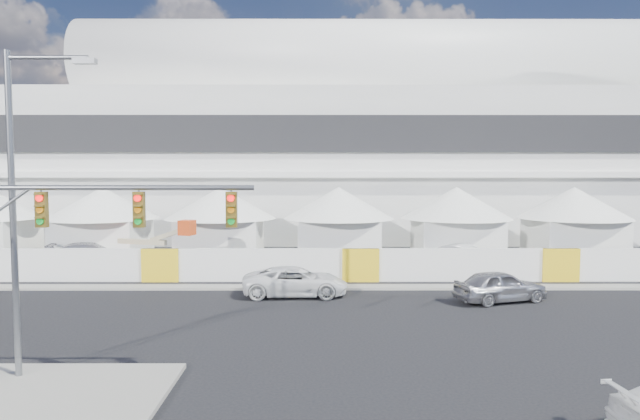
{
  "coord_description": "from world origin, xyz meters",
  "views": [
    {
      "loc": [
        3.49,
        -19.38,
        6.68
      ],
      "look_at": [
        3.56,
        10.0,
        4.62
      ],
      "focal_mm": 32.0,
      "sensor_mm": 36.0,
      "label": 1
    }
  ],
  "objects_px": {
    "lot_car_a": "(464,256)",
    "boom_lift": "(137,256)",
    "sedan_silver": "(500,286)",
    "pickup_curb": "(296,281)",
    "traffic_mast": "(22,261)",
    "lot_car_c": "(90,254)",
    "streetlight_median": "(21,192)"
  },
  "relations": [
    {
      "from": "lot_car_a",
      "to": "boom_lift",
      "type": "distance_m",
      "value": 22.28
    },
    {
      "from": "sedan_silver",
      "to": "boom_lift",
      "type": "distance_m",
      "value": 23.46
    },
    {
      "from": "sedan_silver",
      "to": "pickup_curb",
      "type": "relative_size",
      "value": 0.85
    },
    {
      "from": "sedan_silver",
      "to": "pickup_curb",
      "type": "xyz_separation_m",
      "value": [
        -10.45,
        1.41,
        -0.03
      ]
    },
    {
      "from": "traffic_mast",
      "to": "lot_car_c",
      "type": "bearing_deg",
      "value": 107.54
    },
    {
      "from": "lot_car_c",
      "to": "streetlight_median",
      "type": "relative_size",
      "value": 0.54
    },
    {
      "from": "pickup_curb",
      "to": "lot_car_a",
      "type": "relative_size",
      "value": 1.19
    },
    {
      "from": "traffic_mast",
      "to": "boom_lift",
      "type": "height_order",
      "value": "traffic_mast"
    },
    {
      "from": "traffic_mast",
      "to": "streetlight_median",
      "type": "xyz_separation_m",
      "value": [
        -0.5,
        1.03,
        2.01
      ]
    },
    {
      "from": "pickup_curb",
      "to": "lot_car_a",
      "type": "distance_m",
      "value": 14.39
    },
    {
      "from": "lot_car_a",
      "to": "boom_lift",
      "type": "height_order",
      "value": "boom_lift"
    },
    {
      "from": "lot_car_a",
      "to": "lot_car_c",
      "type": "relative_size",
      "value": 0.85
    },
    {
      "from": "traffic_mast",
      "to": "streetlight_median",
      "type": "relative_size",
      "value": 0.91
    },
    {
      "from": "pickup_curb",
      "to": "boom_lift",
      "type": "bearing_deg",
      "value": 51.83
    },
    {
      "from": "sedan_silver",
      "to": "pickup_curb",
      "type": "bearing_deg",
      "value": 64.52
    },
    {
      "from": "lot_car_a",
      "to": "lot_car_c",
      "type": "distance_m",
      "value": 26.11
    },
    {
      "from": "lot_car_a",
      "to": "traffic_mast",
      "type": "distance_m",
      "value": 29.26
    },
    {
      "from": "sedan_silver",
      "to": "boom_lift",
      "type": "height_order",
      "value": "boom_lift"
    },
    {
      "from": "lot_car_c",
      "to": "boom_lift",
      "type": "height_order",
      "value": "boom_lift"
    },
    {
      "from": "lot_car_c",
      "to": "traffic_mast",
      "type": "xyz_separation_m",
      "value": [
        7.27,
        -22.99,
        3.2
      ]
    },
    {
      "from": "lot_car_c",
      "to": "pickup_curb",
      "type": "bearing_deg",
      "value": -135.66
    },
    {
      "from": "streetlight_median",
      "to": "boom_lift",
      "type": "xyz_separation_m",
      "value": [
        -2.93,
        20.31,
        -5.08
      ]
    },
    {
      "from": "sedan_silver",
      "to": "lot_car_a",
      "type": "height_order",
      "value": "sedan_silver"
    },
    {
      "from": "lot_car_a",
      "to": "traffic_mast",
      "type": "relative_size",
      "value": 0.5
    },
    {
      "from": "boom_lift",
      "to": "traffic_mast",
      "type": "bearing_deg",
      "value": -62.25
    },
    {
      "from": "pickup_curb",
      "to": "lot_car_c",
      "type": "height_order",
      "value": "lot_car_c"
    },
    {
      "from": "lot_car_a",
      "to": "lot_car_c",
      "type": "xyz_separation_m",
      "value": [
        -26.1,
        0.82,
        0.03
      ]
    },
    {
      "from": "boom_lift",
      "to": "lot_car_c",
      "type": "bearing_deg",
      "value": 175.34
    },
    {
      "from": "pickup_curb",
      "to": "boom_lift",
      "type": "distance_m",
      "value": 13.67
    },
    {
      "from": "lot_car_c",
      "to": "lot_car_a",
      "type": "bearing_deg",
      "value": -104.08
    },
    {
      "from": "sedan_silver",
      "to": "lot_car_c",
      "type": "distance_m",
      "value": 27.63
    },
    {
      "from": "lot_car_c",
      "to": "streetlight_median",
      "type": "bearing_deg",
      "value": -175.16
    }
  ]
}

